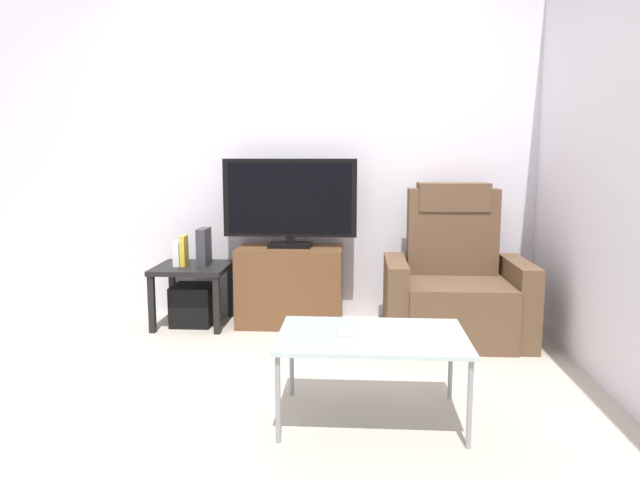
# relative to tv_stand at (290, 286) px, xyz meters

# --- Properties ---
(ground_plane) EXTENTS (6.40, 6.40, 0.00)m
(ground_plane) POSITION_rel_tv_stand_xyz_m (0.02, -0.85, -0.30)
(ground_plane) COLOR #B2A899
(wall_back) EXTENTS (6.40, 0.06, 2.60)m
(wall_back) POSITION_rel_tv_stand_xyz_m (0.02, 0.28, 1.00)
(wall_back) COLOR silver
(wall_back) RESTS_ON ground
(wall_side) EXTENTS (0.06, 4.48, 2.60)m
(wall_side) POSITION_rel_tv_stand_xyz_m (1.90, -0.85, 1.00)
(wall_side) COLOR silver
(wall_side) RESTS_ON ground
(tv_stand) EXTENTS (0.78, 0.44, 0.59)m
(tv_stand) POSITION_rel_tv_stand_xyz_m (0.00, 0.00, 0.00)
(tv_stand) COLOR brown
(tv_stand) RESTS_ON ground
(television) EXTENTS (1.00, 0.20, 0.66)m
(television) POSITION_rel_tv_stand_xyz_m (-0.00, 0.02, 0.64)
(television) COLOR black
(television) RESTS_ON tv_stand
(recliner_armchair) EXTENTS (0.98, 0.78, 1.08)m
(recliner_armchair) POSITION_rel_tv_stand_xyz_m (1.19, -0.24, 0.08)
(recliner_armchair) COLOR brown
(recliner_armchair) RESTS_ON ground
(side_table) EXTENTS (0.54, 0.54, 0.46)m
(side_table) POSITION_rel_tv_stand_xyz_m (-0.73, -0.05, 0.09)
(side_table) COLOR black
(side_table) RESTS_ON ground
(subwoofer_box) EXTENTS (0.30, 0.30, 0.30)m
(subwoofer_box) POSITION_rel_tv_stand_xyz_m (-0.73, -0.05, -0.15)
(subwoofer_box) COLOR black
(subwoofer_box) RESTS_ON ground
(book_leftmost) EXTENTS (0.05, 0.13, 0.19)m
(book_leftmost) POSITION_rel_tv_stand_xyz_m (-0.83, -0.07, 0.25)
(book_leftmost) COLOR white
(book_leftmost) RESTS_ON side_table
(book_middle) EXTENTS (0.04, 0.11, 0.23)m
(book_middle) POSITION_rel_tv_stand_xyz_m (-0.79, -0.07, 0.27)
(book_middle) COLOR gold
(book_middle) RESTS_ON side_table
(game_console) EXTENTS (0.07, 0.20, 0.28)m
(game_console) POSITION_rel_tv_stand_xyz_m (-0.64, -0.04, 0.30)
(game_console) COLOR #333338
(game_console) RESTS_ON side_table
(coffee_table) EXTENTS (0.90, 0.60, 0.43)m
(coffee_table) POSITION_rel_tv_stand_xyz_m (0.58, -1.61, 0.10)
(coffee_table) COLOR #B2C6C1
(coffee_table) RESTS_ON ground
(cell_phone) EXTENTS (0.08, 0.16, 0.01)m
(cell_phone) POSITION_rel_tv_stand_xyz_m (0.45, -1.61, 0.13)
(cell_phone) COLOR #B7B7BC
(cell_phone) RESTS_ON coffee_table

